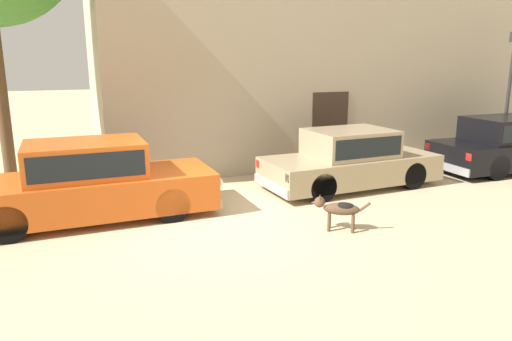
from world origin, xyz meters
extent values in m
plane|color=#CCB78E|center=(0.00, 0.00, 0.00)|extent=(80.00, 80.00, 0.00)
cube|color=#D15619|center=(-2.03, 1.15, 0.50)|extent=(4.65, 1.81, 0.70)
cube|color=#D15619|center=(-2.08, 1.15, 1.17)|extent=(2.15, 1.52, 0.65)
cube|color=black|center=(-2.08, 1.15, 1.18)|extent=(1.98, 1.54, 0.46)
cube|color=#999BA0|center=(0.25, 1.20, 0.26)|extent=(0.15, 1.69, 0.20)
sphere|color=silver|center=(0.27, 1.88, 0.65)|extent=(0.20, 0.20, 0.20)
sphere|color=silver|center=(0.30, 0.52, 0.65)|extent=(0.20, 0.20, 0.20)
cylinder|color=black|center=(-0.66, 1.94, 0.33)|extent=(0.66, 0.21, 0.66)
cylinder|color=black|center=(-0.64, 0.42, 0.33)|extent=(0.66, 0.21, 0.66)
cylinder|color=black|center=(-3.43, 1.89, 0.33)|extent=(0.66, 0.21, 0.66)
cylinder|color=black|center=(-3.40, 0.37, 0.33)|extent=(0.66, 0.21, 0.66)
cube|color=tan|center=(3.80, 1.33, 0.45)|extent=(4.24, 1.92, 0.60)
cube|color=tan|center=(3.76, 1.33, 1.07)|extent=(1.99, 1.56, 0.63)
cube|color=black|center=(3.76, 1.33, 1.08)|extent=(1.84, 1.57, 0.44)
cube|color=#999BA0|center=(5.85, 1.44, 0.26)|extent=(0.21, 1.67, 0.20)
cube|color=#999BA0|center=(1.74, 1.22, 0.26)|extent=(0.21, 1.67, 0.20)
sphere|color=silver|center=(5.85, 2.11, 0.59)|extent=(0.20, 0.20, 0.20)
sphere|color=silver|center=(5.92, 0.77, 0.59)|extent=(0.20, 0.20, 0.20)
cube|color=red|center=(1.70, 1.95, 0.60)|extent=(0.05, 0.18, 0.18)
cube|color=red|center=(1.78, 0.49, 0.60)|extent=(0.05, 0.18, 0.18)
cylinder|color=black|center=(5.00, 2.14, 0.32)|extent=(0.65, 0.23, 0.64)
cylinder|color=black|center=(5.08, 0.65, 0.32)|extent=(0.65, 0.23, 0.64)
cylinder|color=black|center=(2.51, 2.01, 0.32)|extent=(0.65, 0.23, 0.64)
cylinder|color=black|center=(2.59, 0.52, 0.32)|extent=(0.65, 0.23, 0.64)
cube|color=black|center=(8.77, 1.28, 1.14)|extent=(2.35, 1.53, 0.63)
cube|color=black|center=(8.77, 1.28, 1.15)|extent=(2.17, 1.55, 0.44)
cube|color=#999BA0|center=(6.70, 1.33, 0.26)|extent=(0.16, 1.69, 0.20)
cube|color=red|center=(6.71, 2.07, 0.65)|extent=(0.04, 0.18, 0.18)
cube|color=red|center=(6.68, 0.58, 0.65)|extent=(0.04, 0.18, 0.18)
cylinder|color=black|center=(7.62, 2.07, 0.32)|extent=(0.65, 0.21, 0.65)
cylinder|color=black|center=(7.59, 0.55, 0.32)|extent=(0.65, 0.21, 0.65)
cube|color=tan|center=(6.86, 6.68, 4.38)|extent=(16.87, 6.81, 8.76)
cube|color=#38281E|center=(4.33, 3.27, 1.05)|extent=(1.10, 0.02, 2.10)
cylinder|color=brown|center=(1.85, -1.10, 0.16)|extent=(0.06, 0.06, 0.32)
cylinder|color=brown|center=(1.95, -0.95, 0.16)|extent=(0.06, 0.06, 0.32)
cylinder|color=brown|center=(2.20, -1.33, 0.16)|extent=(0.06, 0.06, 0.32)
cylinder|color=brown|center=(2.30, -1.18, 0.16)|extent=(0.06, 0.06, 0.32)
ellipsoid|color=brown|center=(2.08, -1.14, 0.40)|extent=(0.67, 0.55, 0.22)
ellipsoid|color=black|center=(2.12, -1.16, 0.46)|extent=(0.42, 0.38, 0.12)
sphere|color=brown|center=(1.75, -0.93, 0.50)|extent=(0.19, 0.19, 0.19)
cone|color=brown|center=(1.66, -0.87, 0.49)|extent=(0.15, 0.15, 0.11)
cone|color=brown|center=(1.72, -0.98, 0.59)|extent=(0.09, 0.09, 0.09)
cone|color=brown|center=(1.78, -0.88, 0.59)|extent=(0.09, 0.09, 0.09)
cylinder|color=brown|center=(2.41, -1.35, 0.47)|extent=(0.20, 0.15, 0.18)
cylinder|color=#2D2B28|center=(9.67, 2.28, 1.71)|extent=(0.10, 0.10, 3.43)
cylinder|color=brown|center=(-3.68, 3.94, 2.01)|extent=(0.28, 0.28, 4.02)
camera|label=1|loc=(-2.23, -8.06, 3.03)|focal=33.29mm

